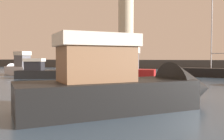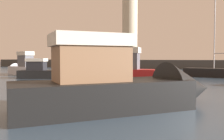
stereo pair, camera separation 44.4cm
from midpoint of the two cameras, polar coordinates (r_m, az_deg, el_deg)
ground_plane at (r=27.31m, az=5.98°, el=-1.76°), size 220.00×220.00×0.00m
breakwater at (r=52.33m, az=13.05°, el=1.30°), size 82.94×4.93×1.73m
lighthouse at (r=54.57m, az=4.30°, el=10.76°), size 3.25×3.25×16.90m
motorboat_0 at (r=10.73m, az=5.58°, el=-3.71°), size 8.37×8.18×3.70m
motorboat_2 at (r=26.85m, az=-13.38°, el=-0.52°), size 6.36×3.36×2.51m
motorboat_5 at (r=34.15m, az=-19.53°, el=0.56°), size 6.87×4.54×3.20m
motorboat_6 at (r=21.91m, az=1.11°, el=-0.36°), size 7.31×2.41×3.27m
sailboat_moored at (r=30.39m, az=23.96°, el=-0.51°), size 8.20×3.57×10.30m
mooring_buoy at (r=20.84m, az=15.22°, el=-1.90°), size 0.98×0.98×0.98m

